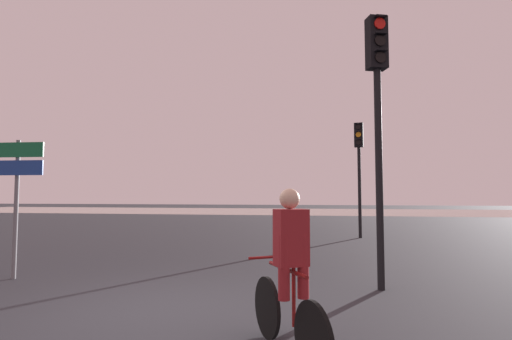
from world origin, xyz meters
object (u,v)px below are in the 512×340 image
traffic_light_near_right (378,99)px  direction_sign_post (16,182)px  cyclist (290,272)px  traffic_light_far_right (359,157)px

traffic_light_near_right → direction_sign_post: size_ratio=1.77×
direction_sign_post → cyclist: (5.42, -2.69, -0.97)m
direction_sign_post → traffic_light_near_right: bearing=179.0°
traffic_light_far_right → direction_sign_post: 11.08m
traffic_light_near_right → cyclist: traffic_light_near_right is taller
traffic_light_far_right → traffic_light_near_right: traffic_light_near_right is taller
traffic_light_near_right → direction_sign_post: 6.78m
direction_sign_post → traffic_light_far_right: bearing=-132.9°
traffic_light_far_right → traffic_light_near_right: (-0.29, -8.22, 0.23)m
traffic_light_far_right → cyclist: bearing=90.5°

